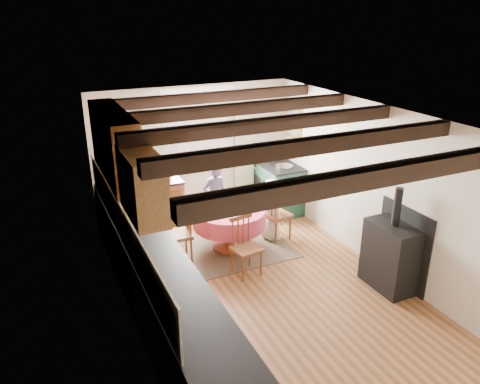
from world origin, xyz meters
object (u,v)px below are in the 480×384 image
cast_iron_stove (393,239)px  child_far (215,197)px  dining_table (230,229)px  child_right (272,209)px  chair_near (247,247)px  cup (231,203)px  chair_left (178,232)px  aga_range (277,187)px  chair_right (277,213)px

cast_iron_stove → child_far: bearing=119.2°
dining_table → child_right: size_ratio=1.09×
chair_near → cast_iron_stove: 2.00m
cup → dining_table: bearing=-125.4°
chair_left → dining_table: bearing=95.6°
aga_range → chair_left: bearing=-155.3°
aga_range → cup: (-1.36, -0.92, 0.27)m
chair_near → child_far: 1.57m
dining_table → chair_left: chair_left is taller
aga_range → cast_iron_stove: bearing=-87.9°
dining_table → cup: bearing=54.6°
child_right → cup: child_right is taller
chair_near → chair_right: 1.25m
chair_near → cast_iron_stove: bearing=-42.2°
chair_near → child_right: 1.22m
chair_left → chair_right: 1.73m
cast_iron_stove → chair_left: bearing=141.8°
dining_table → chair_near: size_ratio=1.30×
dining_table → child_far: 0.80m
dining_table → chair_near: chair_near is taller
chair_left → chair_near: bearing=49.0°
chair_left → child_right: (1.64, 0.07, 0.04)m
dining_table → chair_left: bearing=-179.0°
cast_iron_stove → cup: cast_iron_stove is taller
chair_right → child_far: size_ratio=0.77×
chair_near → cast_iron_stove: size_ratio=0.61×
child_right → chair_right: bearing=-116.0°
dining_table → cup: size_ratio=11.89×
dining_table → cup: cup is taller
child_right → cast_iron_stove: bearing=-158.6°
cast_iron_stove → cup: size_ratio=15.14×
child_far → cast_iron_stove: bearing=114.0°
dining_table → cast_iron_stove: cast_iron_stove is taller
aga_range → chair_near: bearing=-129.7°
chair_left → cup: size_ratio=9.96×
chair_right → child_right: bearing=54.0°
chair_left → child_far: bearing=134.8°
chair_left → cup: (0.94, 0.14, 0.26)m
chair_near → cup: bearing=71.4°
chair_right → cup: (-0.78, 0.11, 0.27)m
child_far → cup: child_far is taller
aga_range → child_far: (-1.38, -0.28, 0.14)m
cast_iron_stove → child_right: cast_iron_stove is taller
chair_right → cup: chair_right is taller
chair_near → child_right: child_right is taller
chair_right → dining_table: bearing=80.8°
child_far → dining_table: bearing=80.2°
chair_near → chair_left: bearing=126.3°
dining_table → child_right: bearing=3.9°
chair_right → aga_range: bearing=-39.0°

